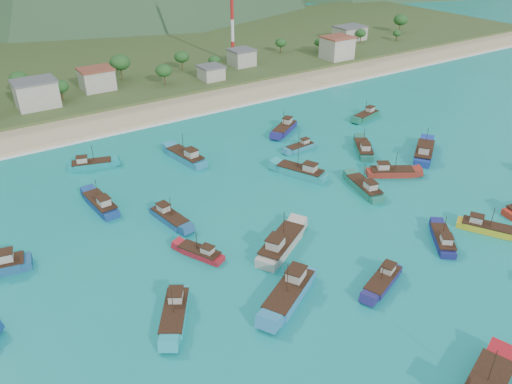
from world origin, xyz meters
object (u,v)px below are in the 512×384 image
boat_3 (200,253)px  boat_26 (363,150)px  boat_15 (301,172)px  boat_7 (485,228)px  boat_10 (365,188)px  boat_25 (281,245)px  boat_30 (424,153)px  boat_6 (186,157)px  boat_29 (391,172)px  boat_22 (91,165)px  boat_12 (383,281)px  boat_18 (300,147)px  boat_2 (289,293)px  boat_28 (366,116)px  boat_4 (285,129)px  boat_0 (443,240)px  boat_31 (170,218)px  boat_5 (101,204)px

boat_3 → boat_26: (52.96, 15.54, 0.25)m
boat_15 → boat_3: bearing=178.9°
boat_7 → boat_10: boat_10 is taller
boat_25 → boat_30: 52.23m
boat_6 → boat_26: (38.34, -19.54, -0.13)m
boat_6 → boat_7: 65.87m
boat_29 → boat_10: bearing=-46.1°
boat_22 → boat_29: boat_29 is taller
boat_12 → boat_30: 51.30m
boat_18 → boat_15: bearing=138.5°
boat_2 → boat_28: bearing=-81.5°
boat_2 → boat_7: bearing=-126.2°
boat_4 → boat_18: (-3.42, -11.35, -0.28)m
boat_0 → boat_18: size_ratio=1.08×
boat_30 → boat_31: bearing=-131.8°
boat_28 → boat_26: bearing=119.8°
boat_28 → boat_31: (-69.86, -19.16, 0.01)m
boat_7 → boat_10: (-8.07, 23.12, 0.13)m
boat_10 → boat_31: boat_10 is taller
boat_4 → boat_28: 25.85m
boat_5 → boat_6: 25.86m
boat_18 → boat_26: size_ratio=0.78×
boat_4 → boat_7: size_ratio=1.11×
boat_3 → boat_29: bearing=-22.1°
boat_28 → boat_29: boat_29 is taller
boat_15 → boat_29: boat_15 is taller
boat_25 → boat_7: bearing=35.7°
boat_10 → boat_26: boat_26 is taller
boat_3 → boat_26: size_ratio=0.81×
boat_6 → boat_29: boat_6 is taller
boat_2 → boat_29: 47.62m
boat_3 → boat_15: 35.61m
boat_3 → boat_6: (14.62, 35.08, 0.38)m
boat_0 → boat_12: bearing=-133.7°
boat_5 → boat_26: boat_5 is taller
boat_6 → boat_22: boat_6 is taller
boat_25 → boat_6: bearing=147.4°
boat_6 → boat_30: boat_30 is taller
boat_4 → boat_30: boat_30 is taller
boat_0 → boat_25: 28.93m
boat_22 → boat_18: bearing=85.3°
boat_0 → boat_5: size_ratio=0.81×
boat_4 → boat_10: same height
boat_6 → boat_30: size_ratio=0.99×
boat_29 → boat_31: (-49.31, 9.79, -0.07)m
boat_5 → boat_10: (48.63, -23.81, -0.01)m
boat_12 → boat_6: bearing=-14.7°
boat_0 → boat_28: bearing=97.5°
boat_3 → boat_18: size_ratio=1.04×
boat_18 → boat_31: bearing=102.4°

